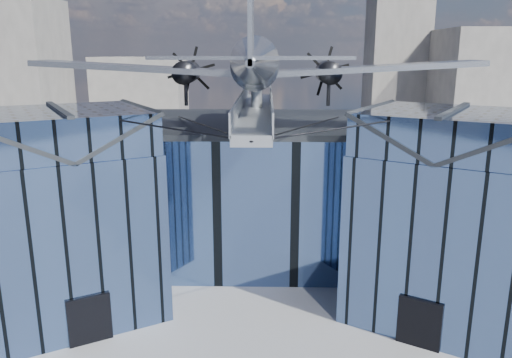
{
  "coord_description": "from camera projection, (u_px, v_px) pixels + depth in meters",
  "views": [
    {
      "loc": [
        0.63,
        -27.5,
        14.71
      ],
      "look_at": [
        0.0,
        2.0,
        7.2
      ],
      "focal_mm": 35.0,
      "sensor_mm": 36.0,
      "label": 1
    }
  ],
  "objects": [
    {
      "name": "bg_towers",
      "position": [
        272.0,
        84.0,
        76.7
      ],
      "size": [
        77.0,
        24.5,
        26.0
      ],
      "color": "slate",
      "rests_on": "ground"
    },
    {
      "name": "ground_plane",
      "position": [
        255.0,
        302.0,
        30.28
      ],
      "size": [
        120.0,
        120.0,
        0.0
      ],
      "primitive_type": "plane",
      "color": "gray"
    },
    {
      "name": "museum",
      "position": [
        257.0,
        189.0,
        34.56
      ],
      "size": [
        32.88,
        24.5,
        17.6
      ],
      "color": "#466190",
      "rests_on": "ground"
    }
  ]
}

